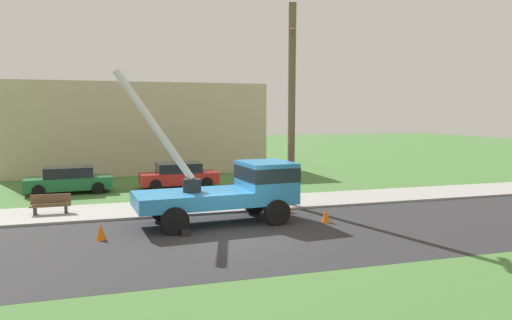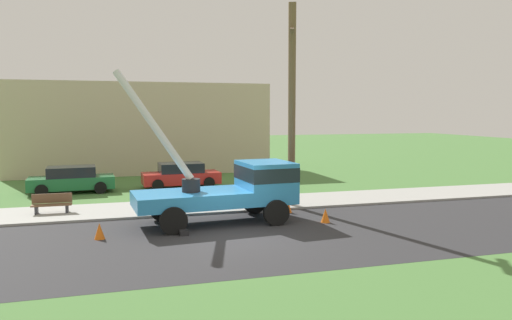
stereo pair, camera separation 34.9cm
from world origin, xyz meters
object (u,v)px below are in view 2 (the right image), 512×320
Objects in this scene: utility_truck at (235,186)px; leaning_utility_pole at (292,107)px; park_bench at (52,204)px; traffic_cone_ahead at (325,216)px; traffic_cone_behind at (100,231)px; parked_sedan_green at (72,180)px; traffic_cone_curbside at (288,206)px; parked_sedan_red at (181,175)px.

utility_truck is 0.78× the size of leaning_utility_pole.
traffic_cone_ahead is at bearing -23.22° from park_bench.
traffic_cone_behind is 0.35× the size of park_bench.
utility_truck is at bearing 14.83° from traffic_cone_behind.
traffic_cone_curbside is at bearing -41.21° from parked_sedan_green.
utility_truck is 5.42m from traffic_cone_behind.
park_bench is at bearing 155.17° from utility_truck.
park_bench is at bearing -93.07° from parked_sedan_green.
leaning_utility_pole is 1.97× the size of parked_sedan_green.
leaning_utility_pole is 9.82m from parked_sedan_red.
traffic_cone_ahead is 1.00× the size of traffic_cone_curbside.
parked_sedan_red is at bearing 44.63° from park_bench.
parked_sedan_green is at bearing 99.25° from traffic_cone_behind.
traffic_cone_behind is 10.76m from parked_sedan_green.
traffic_cone_behind is at bearing -80.75° from parked_sedan_green.
traffic_cone_curbside is (7.71, 2.34, 0.00)m from traffic_cone_behind.
parked_sedan_red is at bearing 95.47° from utility_truck.
utility_truck is at bearing -24.83° from park_bench.
traffic_cone_ahead is at bearing 1.03° from traffic_cone_behind.
leaning_utility_pole is 15.81× the size of traffic_cone_curbside.
utility_truck is 2.99m from traffic_cone_curbside.
traffic_cone_behind is (-7.97, -2.63, -4.27)m from leaning_utility_pole.
leaning_utility_pole is 13.13m from parked_sedan_green.
traffic_cone_behind is 1.00× the size of traffic_cone_curbside.
utility_truck reaches higher than parked_sedan_green.
parked_sedan_green is (-1.73, 10.61, 0.43)m from traffic_cone_behind.
parked_sedan_green reaches higher than park_bench.
traffic_cone_behind is 11.65m from parked_sedan_red.
traffic_cone_behind is 8.06m from traffic_cone_curbside.
utility_truck is 12.38× the size of traffic_cone_behind.
traffic_cone_behind is 5.10m from park_bench.
traffic_cone_ahead is 0.13× the size of parked_sedan_red.
park_bench is at bearing 168.46° from leaning_utility_pole.
parked_sedan_green is 1.01× the size of parked_sedan_red.
parked_sedan_red is (-3.49, 8.51, 0.43)m from traffic_cone_curbside.
leaning_utility_pole is 11.00m from park_bench.
leaning_utility_pole is at bearing -65.47° from parked_sedan_red.
traffic_cone_ahead is 0.12× the size of parked_sedan_green.
leaning_utility_pole reaches higher than parked_sedan_red.
traffic_cone_ahead is 11.46m from park_bench.
traffic_cone_behind is (-8.49, -0.15, 0.00)m from traffic_cone_ahead.
parked_sedan_red is (-3.75, 8.22, -3.84)m from leaning_utility_pole.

